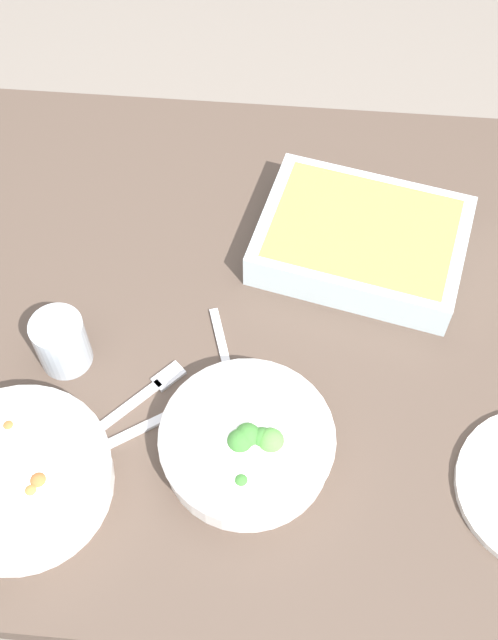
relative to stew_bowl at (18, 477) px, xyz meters
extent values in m
plane|color=slate|center=(0.26, 0.28, -0.77)|extent=(6.00, 6.00, 0.00)
cube|color=#4C3D33|center=(0.26, 0.28, -0.05)|extent=(1.20, 0.90, 0.04)
cylinder|color=#4C3D33|center=(-0.28, 0.67, -0.42)|extent=(0.06, 0.06, 0.70)
cylinder|color=white|center=(0.00, 0.00, 0.00)|extent=(0.23, 0.23, 0.05)
torus|color=white|center=(0.00, 0.00, 0.02)|extent=(0.24, 0.24, 0.01)
cylinder|color=olive|center=(0.00, 0.00, 0.00)|extent=(0.19, 0.19, 0.03)
sphere|color=#C66633|center=(0.03, -0.01, 0.02)|extent=(0.02, 0.02, 0.02)
sphere|color=olive|center=(0.03, -0.02, 0.02)|extent=(0.02, 0.02, 0.02)
sphere|color=silver|center=(0.02, -0.04, 0.02)|extent=(0.02, 0.02, 0.02)
sphere|color=#C66633|center=(0.02, 0.04, 0.01)|extent=(0.01, 0.01, 0.01)
sphere|color=#C66633|center=(-0.02, 0.06, 0.02)|extent=(0.02, 0.02, 0.02)
cylinder|color=white|center=(0.28, 0.07, -0.01)|extent=(0.22, 0.22, 0.05)
torus|color=white|center=(0.28, 0.07, 0.01)|extent=(0.22, 0.22, 0.01)
cylinder|color=#8CB272|center=(0.28, 0.07, 0.00)|extent=(0.18, 0.18, 0.02)
sphere|color=#3D7A33|center=(0.27, 0.06, 0.01)|extent=(0.03, 0.03, 0.03)
sphere|color=#3D7A33|center=(0.28, 0.07, 0.01)|extent=(0.03, 0.03, 0.03)
sphere|color=#569E42|center=(0.31, 0.07, 0.02)|extent=(0.03, 0.03, 0.03)
sphere|color=#3D7A33|center=(0.31, 0.07, 0.01)|extent=(0.03, 0.03, 0.03)
sphere|color=#3D7A33|center=(0.30, 0.07, 0.01)|extent=(0.03, 0.03, 0.03)
sphere|color=#3D7A33|center=(0.28, 0.01, 0.01)|extent=(0.02, 0.02, 0.02)
cube|color=silver|center=(0.42, 0.41, 0.00)|extent=(0.34, 0.28, 0.06)
cube|color=gold|center=(0.42, 0.41, 0.01)|extent=(0.30, 0.25, 0.04)
cylinder|color=#B2BCC6|center=(0.01, 0.19, 0.01)|extent=(0.07, 0.07, 0.08)
cylinder|color=black|center=(0.01, 0.19, 0.00)|extent=(0.06, 0.06, 0.05)
cube|color=silver|center=(0.15, 0.10, -0.03)|extent=(0.12, 0.09, 0.01)
ellipsoid|color=silver|center=(0.08, 0.05, -0.03)|extent=(0.05, 0.04, 0.01)
cube|color=silver|center=(0.23, 0.22, -0.03)|extent=(0.05, 0.14, 0.01)
ellipsoid|color=silver|center=(0.26, 0.14, -0.03)|extent=(0.04, 0.05, 0.01)
cube|color=silver|center=(0.10, 0.11, -0.03)|extent=(0.10, 0.11, 0.01)
cube|color=silver|center=(0.16, 0.17, -0.03)|extent=(0.05, 0.05, 0.01)
camera|label=1|loc=(0.32, -0.34, 0.92)|focal=44.17mm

